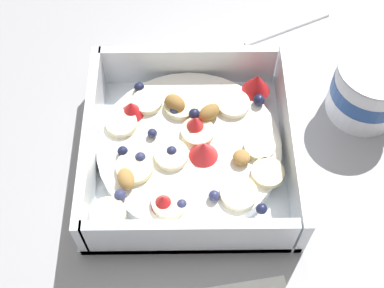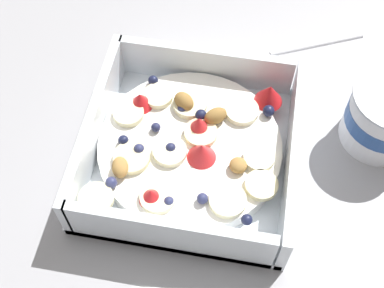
{
  "view_description": "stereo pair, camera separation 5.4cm",
  "coord_description": "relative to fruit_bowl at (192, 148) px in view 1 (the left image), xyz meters",
  "views": [
    {
      "loc": [
        0.28,
        -0.0,
        0.49
      ],
      "look_at": [
        -0.01,
        0.0,
        0.03
      ],
      "focal_mm": 48.34,
      "sensor_mm": 36.0,
      "label": 1
    },
    {
      "loc": [
        0.28,
        0.05,
        0.49
      ],
      "look_at": [
        -0.01,
        0.0,
        0.03
      ],
      "focal_mm": 48.34,
      "sensor_mm": 36.0,
      "label": 2
    }
  ],
  "objects": [
    {
      "name": "fruit_bowl",
      "position": [
        0.0,
        0.0,
        0.0
      ],
      "size": [
        0.22,
        0.22,
        0.06
      ],
      "color": "white",
      "rests_on": "ground"
    },
    {
      "name": "ground_plane",
      "position": [
        0.01,
        -0.0,
        -0.02
      ],
      "size": [
        2.4,
        2.4,
        0.0
      ],
      "primitive_type": "plane",
      "color": "#9E9EA3"
    },
    {
      "name": "yogurt_cup",
      "position": [
        -0.07,
        0.2,
        0.02
      ],
      "size": [
        0.09,
        0.09,
        0.07
      ],
      "color": "white",
      "rests_on": "ground"
    },
    {
      "name": "spoon",
      "position": [
        -0.17,
        0.07,
        -0.02
      ],
      "size": [
        0.09,
        0.16,
        0.01
      ],
      "color": "silver",
      "rests_on": "ground"
    }
  ]
}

